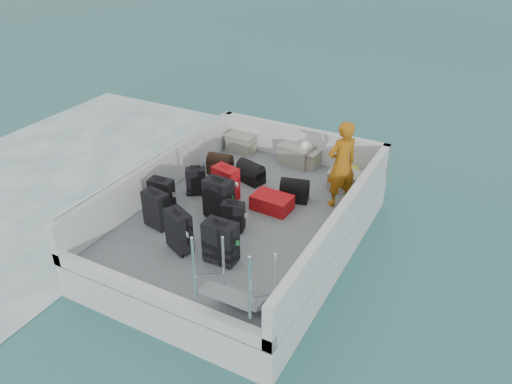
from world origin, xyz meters
TOP-DOWN VIEW (x-y plane):
  - ground at (0.00, 0.00)m, footprint 160.00×160.00m
  - wake_foam at (-4.80, 0.00)m, footprint 10.00×10.00m
  - ferry_hull at (0.00, 0.00)m, footprint 3.60×5.00m
  - deck at (0.00, 0.00)m, footprint 3.30×4.70m
  - deck_fittings at (0.35, -0.32)m, footprint 3.60×5.00m
  - suitcase_0 at (-1.07, -0.97)m, footprint 0.45×0.30m
  - suitcase_1 at (-1.28, -0.54)m, footprint 0.43×0.27m
  - suitcase_2 at (-1.11, 0.22)m, footprint 0.41×0.36m
  - suitcase_3 at (-0.38, -1.31)m, footprint 0.50×0.41m
  - suitcase_4 at (-0.33, -0.24)m, footprint 0.48×0.30m
  - suitcase_5 at (-0.54, 0.32)m, footprint 0.50×0.36m
  - suitcase_6 at (0.34, -1.26)m, footprint 0.49×0.30m
  - suitcase_7 at (0.08, -0.48)m, footprint 0.40×0.28m
  - suitcase_8 at (0.35, 0.40)m, footprint 0.69×0.47m
  - duffel_0 at (-1.15, 1.11)m, footprint 0.50×0.36m
  - duffel_1 at (-0.46, 1.09)m, footprint 0.58×0.44m
  - duffel_2 at (0.56, 0.86)m, footprint 0.56×0.41m
  - crate_0 at (-1.29, 2.20)m, footprint 0.61×0.44m
  - crate_1 at (-0.01, 2.20)m, footprint 0.68×0.51m
  - crate_2 at (0.19, 2.20)m, footprint 0.56×0.41m
  - crate_3 at (1.21, 1.65)m, footprint 0.55×0.39m
  - yellow_bag at (1.20, 2.20)m, footprint 0.28×0.26m
  - white_bag at (0.19, 2.20)m, footprint 0.24×0.24m
  - passenger at (1.30, 1.11)m, footprint 0.64×0.68m

SIDE VIEW (x-z plane):
  - ground at x=0.00m, z-range 0.00..0.00m
  - wake_foam at x=-4.80m, z-range 0.00..0.00m
  - ferry_hull at x=0.00m, z-range 0.00..0.60m
  - deck at x=0.00m, z-range 0.60..0.62m
  - yellow_bag at x=1.20m, z-range 0.62..0.84m
  - suitcase_8 at x=0.35m, z-range 0.62..0.88m
  - crate_2 at x=0.19m, z-range 0.62..0.94m
  - duffel_0 at x=-1.15m, z-range 0.62..0.94m
  - duffel_1 at x=-0.46m, z-range 0.62..0.94m
  - duffel_2 at x=0.56m, z-range 0.62..0.94m
  - crate_3 at x=1.21m, z-range 0.62..0.95m
  - crate_0 at x=-1.29m, z-range 0.62..0.97m
  - crate_1 at x=-0.01m, z-range 0.62..1.00m
  - suitcase_7 at x=0.08m, z-range 0.62..1.13m
  - suitcase_2 at x=-1.11m, z-range 0.62..1.13m
  - suitcase_1 at x=-1.28m, z-range 0.62..1.23m
  - suitcase_5 at x=-0.54m, z-range 0.62..1.25m
  - suitcase_0 at x=-1.07m, z-range 0.62..1.27m
  - suitcase_3 at x=-0.38m, z-range 0.62..1.29m
  - suitcase_6 at x=0.34m, z-range 0.62..1.29m
  - suitcase_4 at x=-0.33m, z-range 0.62..1.32m
  - deck_fittings at x=0.35m, z-range 0.54..1.44m
  - white_bag at x=0.19m, z-range 0.94..1.12m
  - passenger at x=1.30m, z-range 0.62..2.18m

